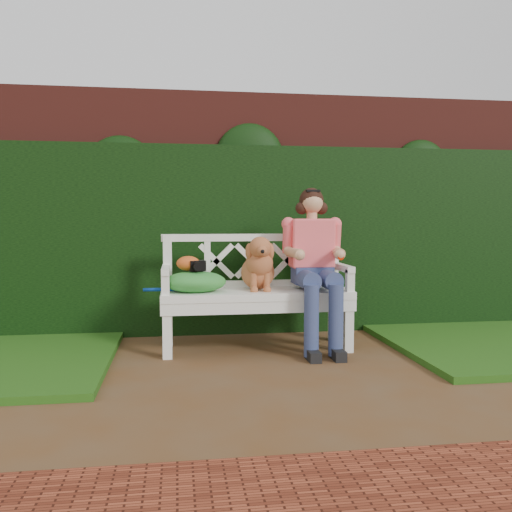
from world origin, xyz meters
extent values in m
plane|color=#593417|center=(0.00, 0.00, 0.00)|extent=(60.00, 60.00, 0.00)
cube|color=maroon|center=(0.00, 1.90, 1.10)|extent=(10.00, 0.30, 2.20)
cube|color=#12340B|center=(0.00, 1.68, 0.85)|extent=(10.00, 0.18, 1.70)
cube|color=black|center=(-0.47, 0.96, 0.68)|extent=(0.14, 0.11, 0.08)
ellipsoid|color=#CF531C|center=(-0.54, 0.98, 0.70)|extent=(0.20, 0.15, 0.11)
camera|label=1|loc=(-0.61, -3.23, 1.05)|focal=38.00mm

